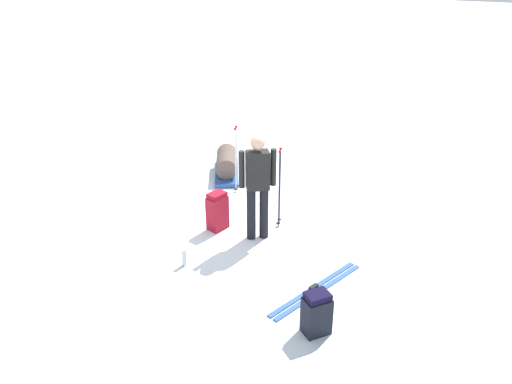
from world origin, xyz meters
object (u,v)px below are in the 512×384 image
object	(u,v)px
ski_pair_near	(316,290)
thermos_bottle	(184,258)
ski_poles_planted_far	(280,184)
skier_standing	(258,182)
backpack_large_dark	(217,211)
ski_poles_planted_near	(236,156)
gear_sled	(227,164)
backpack_bright	(317,313)

from	to	relation	value
ski_pair_near	thermos_bottle	size ratio (longest dim) A/B	6.43
ski_poles_planted_far	thermos_bottle	size ratio (longest dim) A/B	5.13
skier_standing	backpack_large_dark	distance (m)	0.95
ski_pair_near	ski_poles_planted_near	distance (m)	3.43
ski_poles_planted_near	ski_poles_planted_far	size ratio (longest dim) A/B	0.94
ski_pair_near	thermos_bottle	world-z (taller)	thermos_bottle
ski_pair_near	gear_sled	xyz separation A→B (m)	(2.95, 2.90, 0.21)
skier_standing	gear_sled	xyz separation A→B (m)	(2.00, 1.60, -0.73)
backpack_bright	ski_poles_planted_near	distance (m)	4.15
backpack_large_dark	gear_sled	xyz separation A→B (m)	(2.01, 0.89, -0.09)
skier_standing	ski_poles_planted_far	world-z (taller)	skier_standing
backpack_large_dark	ski_poles_planted_near	world-z (taller)	ski_poles_planted_near
skier_standing	thermos_bottle	bearing A→B (deg)	152.14
ski_poles_planted_near	skier_standing	bearing A→B (deg)	-142.58
ski_pair_near	ski_poles_planted_far	size ratio (longest dim) A/B	1.25
ski_poles_planted_near	thermos_bottle	xyz separation A→B (m)	(-2.59, -0.46, -0.57)
skier_standing	backpack_large_dark	world-z (taller)	skier_standing
backpack_large_dark	thermos_bottle	bearing A→B (deg)	-175.77
ski_poles_planted_near	gear_sled	world-z (taller)	ski_poles_planted_near
ski_pair_near	ski_poles_planted_far	distance (m)	2.01
backpack_large_dark	ski_pair_near	bearing A→B (deg)	-115.02
ski_poles_planted_near	ski_pair_near	bearing A→B (deg)	-134.71
backpack_large_dark	ski_poles_planted_near	size ratio (longest dim) A/B	0.51
skier_standing	ski_poles_planted_far	size ratio (longest dim) A/B	1.27
backpack_large_dark	thermos_bottle	distance (m)	1.18
backpack_large_dark	ski_poles_planted_far	size ratio (longest dim) A/B	0.48
gear_sled	thermos_bottle	bearing A→B (deg)	-162.88
gear_sled	ski_pair_near	bearing A→B (deg)	-135.45
gear_sled	thermos_bottle	size ratio (longest dim) A/B	5.38
skier_standing	ski_poles_planted_far	bearing A→B (deg)	-15.39
skier_standing	ski_pair_near	world-z (taller)	skier_standing
backpack_bright	ski_poles_planted_near	bearing A→B (deg)	40.00
ski_pair_near	backpack_bright	size ratio (longest dim) A/B	3.00
backpack_large_dark	gear_sled	distance (m)	2.20
backpack_bright	ski_poles_planted_far	distance (m)	2.72
backpack_bright	ski_poles_planted_far	world-z (taller)	ski_poles_planted_far
skier_standing	thermos_bottle	size ratio (longest dim) A/B	6.54
ski_poles_planted_near	thermos_bottle	bearing A→B (deg)	-169.82
ski_pair_near	thermos_bottle	xyz separation A→B (m)	(-0.22, 1.93, 0.12)
ski_poles_planted_far	thermos_bottle	xyz separation A→B (m)	(-1.70, 0.76, -0.61)
ski_poles_planted_near	thermos_bottle	size ratio (longest dim) A/B	4.82
ski_pair_near	backpack_bright	distance (m)	0.88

